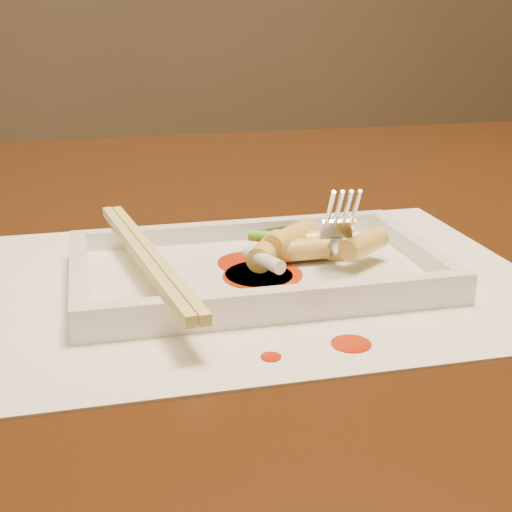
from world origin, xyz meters
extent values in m
cube|color=black|center=(0.00, 0.00, 0.73)|extent=(1.40, 0.90, 0.04)
cylinder|color=black|center=(0.62, 0.37, 0.35)|extent=(0.07, 0.07, 0.71)
cube|color=white|center=(0.06, -0.18, 0.75)|extent=(0.40, 0.30, 0.00)
cylinder|color=#BC2405|center=(0.09, -0.29, 0.75)|extent=(0.02, 0.02, 0.00)
cylinder|color=#BC2405|center=(0.04, -0.30, 0.75)|extent=(0.01, 0.01, 0.00)
cube|color=white|center=(0.06, -0.18, 0.76)|extent=(0.26, 0.16, 0.01)
cube|color=white|center=(0.06, -0.11, 0.77)|extent=(0.26, 0.01, 0.01)
cube|color=white|center=(0.06, -0.25, 0.77)|extent=(0.26, 0.01, 0.01)
cube|color=white|center=(-0.07, -0.18, 0.77)|extent=(0.01, 0.14, 0.01)
cube|color=white|center=(0.18, -0.18, 0.77)|extent=(0.01, 0.14, 0.01)
cube|color=black|center=(0.09, -0.14, 0.77)|extent=(0.04, 0.04, 0.01)
cylinder|color=#EAEACC|center=(0.06, -0.19, 0.77)|extent=(0.02, 0.04, 0.01)
cylinder|color=#4AAD1B|center=(0.10, -0.16, 0.77)|extent=(0.08, 0.05, 0.01)
cube|color=#E2D371|center=(-0.03, -0.18, 0.78)|extent=(0.04, 0.24, 0.01)
cube|color=#E2D371|center=(-0.02, -0.18, 0.78)|extent=(0.04, 0.24, 0.01)
cylinder|color=#BC2405|center=(0.05, -0.17, 0.76)|extent=(0.05, 0.05, 0.00)
cylinder|color=#BC2405|center=(0.05, -0.20, 0.76)|extent=(0.05, 0.05, 0.00)
cylinder|color=#BC2405|center=(0.06, -0.19, 0.76)|extent=(0.06, 0.06, 0.00)
cylinder|color=#EFDB6F|center=(0.12, -0.16, 0.77)|extent=(0.03, 0.04, 0.02)
cylinder|color=#EFDB6F|center=(0.09, -0.18, 0.77)|extent=(0.04, 0.02, 0.02)
cylinder|color=#EFDB6F|center=(0.13, -0.19, 0.78)|extent=(0.04, 0.04, 0.02)
cylinder|color=#EFDB6F|center=(0.10, -0.16, 0.77)|extent=(0.04, 0.03, 0.02)
cylinder|color=#EFDB6F|center=(0.07, -0.17, 0.77)|extent=(0.04, 0.05, 0.02)
cylinder|color=#EFDB6F|center=(0.09, -0.16, 0.78)|extent=(0.05, 0.05, 0.02)
camera|label=1|loc=(-0.06, -0.65, 0.94)|focal=50.00mm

